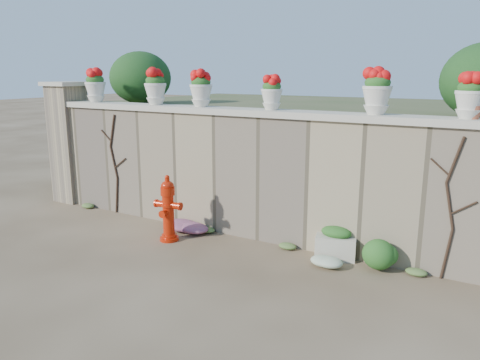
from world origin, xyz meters
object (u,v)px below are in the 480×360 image
Objects in this scene: planter_box at (336,243)px; urn_pot_0 at (95,86)px; fire_hydrant at (168,208)px; terracotta_pot at (473,109)px.

urn_pot_0 is (-5.03, 0.25, 2.18)m from planter_box.
fire_hydrant is 3.94× the size of terracotta_pot.
urn_pot_0 is at bearing 153.39° from fire_hydrant.
fire_hydrant is at bearing -167.59° from terracotta_pot.
urn_pot_0 is 2.26× the size of terracotta_pot.
fire_hydrant is 4.58m from terracotta_pot.
terracotta_pot is (6.62, 0.00, -0.18)m from urn_pot_0.
terracotta_pot is at bearing 0.00° from urn_pot_0.
planter_box is at bearing 8.37° from fire_hydrant.
urn_pot_0 is at bearing -180.00° from terracotta_pot.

